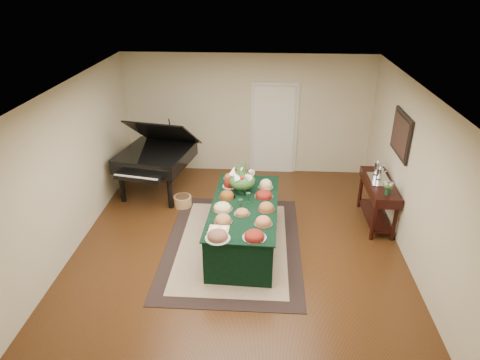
# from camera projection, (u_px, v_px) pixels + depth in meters

# --- Properties ---
(ground) EXTENTS (6.00, 6.00, 0.00)m
(ground) POSITION_uv_depth(u_px,v_px,m) (239.00, 241.00, 7.47)
(ground) COLOR black
(ground) RESTS_ON ground
(area_rug) EXTENTS (2.29, 3.20, 0.01)m
(area_rug) POSITION_uv_depth(u_px,v_px,m) (233.00, 244.00, 7.38)
(area_rug) COLOR black
(area_rug) RESTS_ON ground
(kitchen_doorway) EXTENTS (1.05, 0.07, 2.10)m
(kitchen_doorway) POSITION_uv_depth(u_px,v_px,m) (274.00, 130.00, 9.64)
(kitchen_doorway) COLOR beige
(kitchen_doorway) RESTS_ON ground
(buffet_table) EXTENTS (1.17, 2.34, 0.78)m
(buffet_table) POSITION_uv_depth(u_px,v_px,m) (244.00, 225.00, 7.22)
(buffet_table) COLOR black
(buffet_table) RESTS_ON ground
(food_platters) EXTENTS (1.03, 2.28, 0.13)m
(food_platters) POSITION_uv_depth(u_px,v_px,m) (243.00, 205.00, 6.96)
(food_platters) COLOR silver
(food_platters) RESTS_ON buffet_table
(cutting_board) EXTENTS (0.31, 0.31, 0.10)m
(cutting_board) POSITION_uv_depth(u_px,v_px,m) (219.00, 229.00, 6.33)
(cutting_board) COLOR tan
(cutting_board) RESTS_ON buffet_table
(green_goblets) EXTENTS (0.19, 0.31, 0.18)m
(green_goblets) POSITION_uv_depth(u_px,v_px,m) (244.00, 201.00, 6.99)
(green_goblets) COLOR #143421
(green_goblets) RESTS_ON buffet_table
(floral_centerpiece) EXTENTS (0.47, 0.47, 0.47)m
(floral_centerpiece) POSITION_uv_depth(u_px,v_px,m) (242.00, 178.00, 7.34)
(floral_centerpiece) COLOR #143421
(floral_centerpiece) RESTS_ON buffet_table
(grand_piano) EXTENTS (1.68, 1.81, 1.66)m
(grand_piano) POSITION_uv_depth(u_px,v_px,m) (156.00, 157.00, 8.77)
(grand_piano) COLOR black
(grand_piano) RESTS_ON ground
(wicker_basket) EXTENTS (0.35, 0.35, 0.22)m
(wicker_basket) POSITION_uv_depth(u_px,v_px,m) (183.00, 201.00, 8.54)
(wicker_basket) COLOR #AB7645
(wicker_basket) RESTS_ON ground
(mahogany_sideboard) EXTENTS (0.45, 1.38, 0.85)m
(mahogany_sideboard) POSITION_uv_depth(u_px,v_px,m) (379.00, 191.00, 7.75)
(mahogany_sideboard) COLOR black
(mahogany_sideboard) RESTS_ON ground
(tea_service) EXTENTS (0.34, 0.58, 0.30)m
(tea_service) POSITION_uv_depth(u_px,v_px,m) (379.00, 171.00, 7.79)
(tea_service) COLOR silver
(tea_service) RESTS_ON mahogany_sideboard
(pink_bouquet) EXTENTS (0.20, 0.20, 0.25)m
(pink_bouquet) POSITION_uv_depth(u_px,v_px,m) (388.00, 186.00, 7.16)
(pink_bouquet) COLOR #143421
(pink_bouquet) RESTS_ON mahogany_sideboard
(wall_painting) EXTENTS (0.05, 0.95, 0.75)m
(wall_painting) POSITION_uv_depth(u_px,v_px,m) (401.00, 135.00, 7.26)
(wall_painting) COLOR black
(wall_painting) RESTS_ON ground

